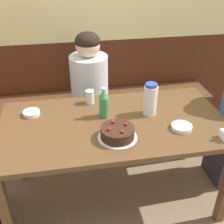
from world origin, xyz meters
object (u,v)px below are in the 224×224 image
water_pitcher (150,100)px  glass_water_tall (90,97)px  soju_bottle (104,103)px  bowl_soup_white (182,127)px  bowl_rice_small (31,113)px  person_pale_blue_shirt (90,98)px  birthday_cake (118,133)px  bench_seat (99,118)px

water_pitcher → glass_water_tall: size_ratio=2.27×
soju_bottle → bowl_soup_white: bearing=-27.1°
bowl_rice_small → glass_water_tall: (0.43, 0.10, 0.04)m
person_pale_blue_shirt → soju_bottle: bearing=4.0°
birthday_cake → glass_water_tall: (-0.12, 0.47, 0.02)m
bench_seat → bowl_soup_white: (0.42, -0.99, 0.50)m
water_pitcher → person_pale_blue_shirt: size_ratio=0.20×
person_pale_blue_shirt → bowl_rice_small: bearing=-44.5°
bowl_soup_white → person_pale_blue_shirt: bearing=122.1°
person_pale_blue_shirt → birthday_cake: bearing=5.7°
water_pitcher → glass_water_tall: (-0.40, 0.23, -0.06)m
bench_seat → person_pale_blue_shirt: (-0.10, -0.17, 0.32)m
bench_seat → glass_water_tall: bearing=-103.5°
bench_seat → glass_water_tall: size_ratio=21.31×
bench_seat → water_pitcher: bearing=-70.8°
birthday_cake → bowl_rice_small: (-0.55, 0.37, -0.02)m
soju_bottle → person_pale_blue_shirt: 0.64m
soju_bottle → bowl_rice_small: 0.52m
soju_bottle → bowl_soup_white: 0.54m
birthday_cake → soju_bottle: 0.28m
birthday_cake → person_pale_blue_shirt: bearing=95.7°
bench_seat → glass_water_tall: (-0.13, -0.54, 0.54)m
birthday_cake → water_pitcher: bearing=40.9°
water_pitcher → bowl_soup_white: 0.29m
water_pitcher → person_pale_blue_shirt: person_pale_blue_shirt is taller
birthday_cake → bowl_soup_white: birthday_cake is taller
birthday_cake → bowl_rice_small: bearing=145.7°
soju_bottle → birthday_cake: bearing=-80.5°
water_pitcher → bowl_rice_small: size_ratio=1.99×
bench_seat → bowl_rice_small: (-0.56, -0.64, 0.50)m
birthday_cake → glass_water_tall: bearing=104.1°
bowl_soup_white → birthday_cake: bearing=-177.4°
bowl_rice_small → soju_bottle: bearing=-12.4°
bowl_soup_white → water_pitcher: bearing=124.6°
water_pitcher → soju_bottle: bearing=176.2°
birthday_cake → glass_water_tall: 0.49m
bowl_rice_small → glass_water_tall: glass_water_tall is taller
water_pitcher → glass_water_tall: 0.46m
bench_seat → soju_bottle: bearing=-94.2°
birthday_cake → bench_seat: bearing=89.4°
glass_water_tall → person_pale_blue_shirt: person_pale_blue_shirt is taller
bench_seat → water_pitcher: (0.27, -0.77, 0.60)m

